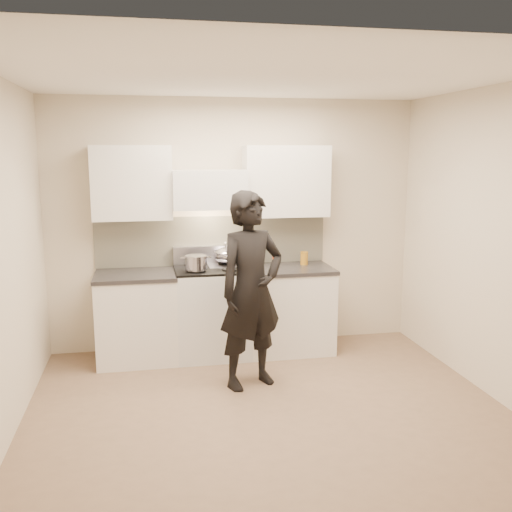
# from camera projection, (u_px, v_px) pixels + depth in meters

# --- Properties ---
(ground_plane) EXTENTS (4.00, 4.00, 0.00)m
(ground_plane) POSITION_uv_depth(u_px,v_px,m) (268.00, 410.00, 4.78)
(ground_plane) COLOR #80644D
(room_shell) EXTENTS (4.04, 3.54, 2.70)m
(room_shell) POSITION_uv_depth(u_px,v_px,m) (253.00, 216.00, 4.84)
(room_shell) COLOR beige
(room_shell) RESTS_ON ground
(stove) EXTENTS (0.76, 0.65, 0.96)m
(stove) POSITION_uv_depth(u_px,v_px,m) (212.00, 311.00, 6.02)
(stove) COLOR silver
(stove) RESTS_ON ground
(counter_right) EXTENTS (0.92, 0.67, 0.92)m
(counter_right) POSITION_uv_depth(u_px,v_px,m) (288.00, 309.00, 6.17)
(counter_right) COLOR silver
(counter_right) RESTS_ON ground
(counter_left) EXTENTS (0.82, 0.67, 0.92)m
(counter_left) POSITION_uv_depth(u_px,v_px,m) (137.00, 317.00, 5.87)
(counter_left) COLOR silver
(counter_left) RESTS_ON ground
(wok) EXTENTS (0.34, 0.42, 0.27)m
(wok) POSITION_uv_depth(u_px,v_px,m) (229.00, 255.00, 6.07)
(wok) COLOR #A9A6BA
(wok) RESTS_ON stove
(stock_pot) EXTENTS (0.31, 0.22, 0.15)m
(stock_pot) POSITION_uv_depth(u_px,v_px,m) (196.00, 263.00, 5.75)
(stock_pot) COLOR #A9A6BA
(stock_pot) RESTS_ON stove
(utensil_crock) EXTENTS (0.11, 0.11, 0.31)m
(utensil_crock) POSITION_uv_depth(u_px,v_px,m) (254.00, 256.00, 6.22)
(utensil_crock) COLOR #ACACBD
(utensil_crock) RESTS_ON counter_right
(spice_jar) EXTENTS (0.05, 0.05, 0.10)m
(spice_jar) POSITION_uv_depth(u_px,v_px,m) (274.00, 261.00, 6.18)
(spice_jar) COLOR #C96C13
(spice_jar) RESTS_ON counter_right
(oil_glass) EXTENTS (0.08, 0.08, 0.14)m
(oil_glass) POSITION_uv_depth(u_px,v_px,m) (304.00, 258.00, 6.21)
(oil_glass) COLOR #A26C1A
(oil_glass) RESTS_ON counter_right
(person) EXTENTS (0.77, 0.65, 1.80)m
(person) POSITION_uv_depth(u_px,v_px,m) (251.00, 290.00, 5.15)
(person) COLOR black
(person) RESTS_ON ground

